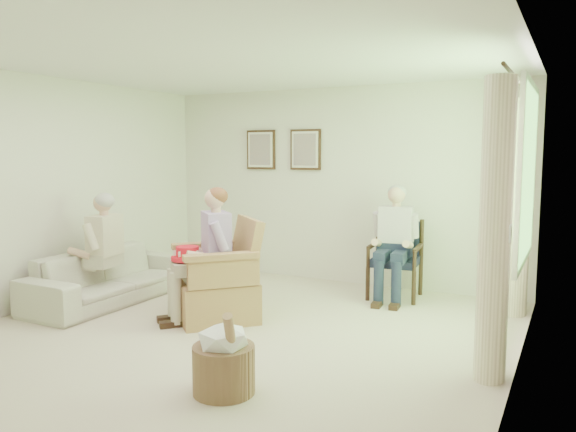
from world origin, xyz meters
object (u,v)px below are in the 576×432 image
at_px(sofa, 110,276).
at_px(person_sofa, 99,243).
at_px(wicker_armchair, 218,287).
at_px(red_hat, 187,255).
at_px(person_wicker, 209,245).
at_px(wood_armchair, 397,256).
at_px(person_dark, 394,235).
at_px(hatbox, 224,358).

relative_size(sofa, person_sofa, 1.62).
relative_size(wicker_armchair, red_hat, 3.19).
bearing_deg(sofa, person_wicker, -94.12).
xyz_separation_m(wood_armchair, red_hat, (-1.60, -2.02, 0.21)).
bearing_deg(wood_armchair, person_dark, -95.39).
bearing_deg(person_dark, red_hat, -135.82).
relative_size(person_sofa, hatbox, 1.89).
distance_m(red_hat, hatbox, 1.85).
bearing_deg(person_dark, person_sofa, -154.09).
relative_size(person_sofa, red_hat, 3.79).
relative_size(person_wicker, red_hat, 4.09).
bearing_deg(hatbox, person_wicker, 128.31).
height_order(wood_armchair, sofa, wood_armchair).
distance_m(sofa, red_hat, 1.41).
relative_size(sofa, person_dark, 1.54).
height_order(person_wicker, red_hat, person_wicker).
relative_size(sofa, hatbox, 3.06).
height_order(wicker_armchair, red_hat, wicker_armchair).
distance_m(wicker_armchair, sofa, 1.50).
bearing_deg(person_wicker, person_dark, 93.67).
bearing_deg(wicker_armchair, hatbox, -11.43).
xyz_separation_m(person_dark, red_hat, (-1.60, -1.87, -0.07)).
xyz_separation_m(wood_armchair, person_wicker, (-1.42, -1.89, 0.30)).
height_order(wood_armchair, person_dark, person_dark).
bearing_deg(person_wicker, sofa, -141.22).
xyz_separation_m(wicker_armchair, sofa, (-1.50, -0.03, -0.04)).
xyz_separation_m(person_wicker, person_sofa, (-1.50, -0.04, -0.08)).
distance_m(wood_armchair, hatbox, 3.30).
bearing_deg(hatbox, red_hat, 135.45).
bearing_deg(red_hat, wicker_armchair, 57.28).
bearing_deg(wicker_armchair, person_wicker, -47.10).
distance_m(wicker_armchair, person_dark, 2.18).
bearing_deg(red_hat, person_dark, 49.57).
relative_size(person_dark, hatbox, 2.00).
distance_m(sofa, hatbox, 3.00).
xyz_separation_m(wicker_armchair, person_sofa, (-1.50, -0.18, 0.38)).
bearing_deg(sofa, hatbox, -119.98).
height_order(person_dark, hatbox, person_dark).
bearing_deg(person_dark, person_wicker, -134.62).
distance_m(wood_armchair, red_hat, 2.59).
distance_m(wicker_armchair, person_sofa, 1.56).
bearing_deg(person_dark, wicker_armchair, -137.00).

